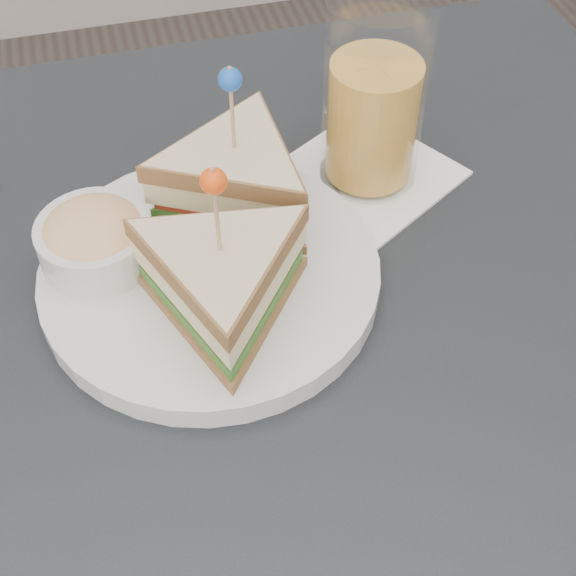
# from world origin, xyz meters

# --- Properties ---
(table) EXTENTS (0.80, 0.80, 0.75)m
(table) POSITION_xyz_m (0.00, 0.00, 0.67)
(table) COLOR black
(table) RESTS_ON ground
(plate_meal) EXTENTS (0.33, 0.33, 0.15)m
(plate_meal) POSITION_xyz_m (-0.03, 0.08, 0.79)
(plate_meal) COLOR silver
(plate_meal) RESTS_ON table
(drink_set) EXTENTS (0.18, 0.18, 0.16)m
(drink_set) POSITION_xyz_m (0.12, 0.16, 0.82)
(drink_set) COLOR white
(drink_set) RESTS_ON table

